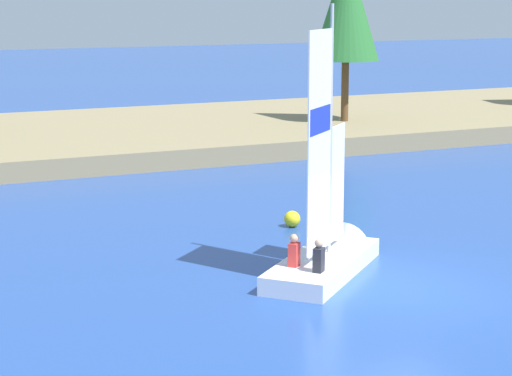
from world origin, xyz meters
TOP-DOWN VIEW (x-y plane):
  - ground_plane at (0.00, 0.00)m, footprint 200.00×200.00m
  - shore_bank at (0.00, 23.61)m, footprint 80.00×14.47m
  - shoreline_tree_centre at (10.89, 21.10)m, footprint 3.01×3.01m
  - sailboat at (-0.26, 2.61)m, footprint 4.60×4.34m
  - channel_buoy at (0.66, 6.55)m, footprint 0.46×0.46m

SIDE VIEW (x-z plane):
  - ground_plane at x=0.00m, z-range 0.00..0.00m
  - channel_buoy at x=0.66m, z-range 0.00..0.46m
  - shore_bank at x=0.00m, z-range 0.00..0.76m
  - sailboat at x=-0.26m, z-range -2.93..3.78m
  - shoreline_tree_centre at x=10.89m, z-range 2.11..9.80m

